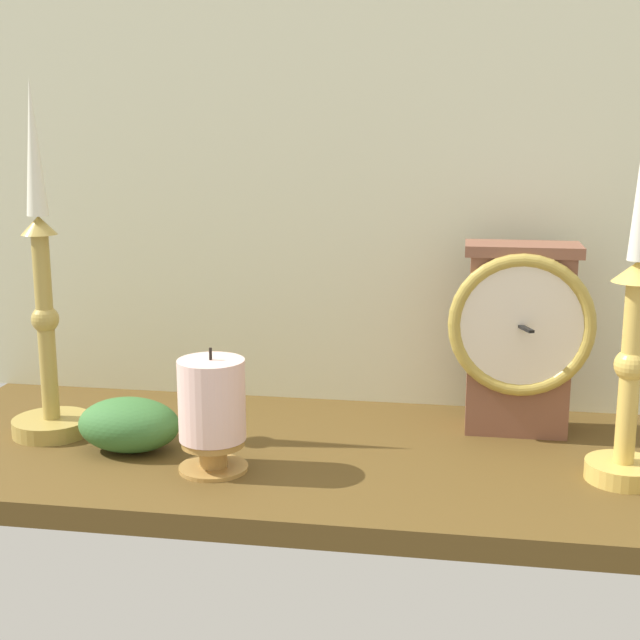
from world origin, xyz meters
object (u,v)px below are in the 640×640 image
object	(u,v)px
candlestick_tall_left	(633,335)
pillar_candle_front	(212,411)
mantel_clock	(519,335)
candlestick_tall_center	(46,319)

from	to	relation	value
candlestick_tall_left	pillar_candle_front	bearing A→B (deg)	-174.38
candlestick_tall_left	pillar_candle_front	size ratio (longest dim) A/B	3.12
mantel_clock	pillar_candle_front	xyz separation A→B (cm)	(-30.12, -16.32, -5.00)
candlestick_tall_left	candlestick_tall_center	world-z (taller)	candlestick_tall_left
mantel_clock	candlestick_tall_left	xyz separation A→B (cm)	(9.56, -12.41, 3.23)
mantel_clock	candlestick_tall_left	distance (cm)	16.00
candlestick_tall_left	candlestick_tall_center	size ratio (longest dim) A/B	1.01
candlestick_tall_center	pillar_candle_front	size ratio (longest dim) A/B	3.08
candlestick_tall_center	candlestick_tall_left	bearing A→B (deg)	-3.51
mantel_clock	candlestick_tall_center	distance (cm)	51.54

